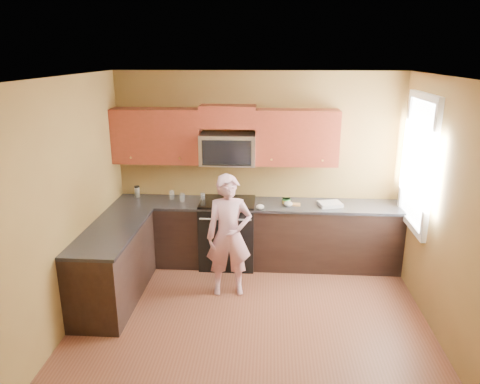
# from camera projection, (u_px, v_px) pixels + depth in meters

# --- Properties ---
(floor) EXTENTS (4.00, 4.00, 0.00)m
(floor) POSITION_uv_depth(u_px,v_px,m) (250.00, 332.00, 4.93)
(floor) COLOR brown
(floor) RESTS_ON ground
(ceiling) EXTENTS (4.00, 4.00, 0.00)m
(ceiling) POSITION_uv_depth(u_px,v_px,m) (252.00, 79.00, 4.13)
(ceiling) COLOR white
(ceiling) RESTS_ON ground
(wall_back) EXTENTS (4.00, 0.00, 4.00)m
(wall_back) POSITION_uv_depth(u_px,v_px,m) (257.00, 168.00, 6.44)
(wall_back) COLOR brown
(wall_back) RESTS_ON ground
(wall_front) EXTENTS (4.00, 0.00, 4.00)m
(wall_front) POSITION_uv_depth(u_px,v_px,m) (236.00, 336.00, 2.63)
(wall_front) COLOR brown
(wall_front) RESTS_ON ground
(wall_left) EXTENTS (0.00, 4.00, 4.00)m
(wall_left) POSITION_uv_depth(u_px,v_px,m) (59.00, 212.00, 4.66)
(wall_left) COLOR brown
(wall_left) RESTS_ON ground
(wall_right) EXTENTS (0.00, 4.00, 4.00)m
(wall_right) POSITION_uv_depth(u_px,v_px,m) (455.00, 221.00, 4.40)
(wall_right) COLOR brown
(wall_right) RESTS_ON ground
(cabinet_back_run) EXTENTS (4.00, 0.60, 0.88)m
(cabinet_back_run) POSITION_uv_depth(u_px,v_px,m) (256.00, 235.00, 6.42)
(cabinet_back_run) COLOR black
(cabinet_back_run) RESTS_ON floor
(cabinet_left_run) EXTENTS (0.60, 1.60, 0.88)m
(cabinet_left_run) POSITION_uv_depth(u_px,v_px,m) (114.00, 266.00, 5.48)
(cabinet_left_run) COLOR black
(cabinet_left_run) RESTS_ON floor
(countertop_back) EXTENTS (4.00, 0.62, 0.04)m
(countertop_back) POSITION_uv_depth(u_px,v_px,m) (256.00, 204.00, 6.27)
(countertop_back) COLOR black
(countertop_back) RESTS_ON cabinet_back_run
(countertop_left) EXTENTS (0.62, 1.60, 0.04)m
(countertop_left) POSITION_uv_depth(u_px,v_px,m) (111.00, 231.00, 5.34)
(countertop_left) COLOR black
(countertop_left) RESTS_ON cabinet_left_run
(stove) EXTENTS (0.76, 0.65, 0.95)m
(stove) POSITION_uv_depth(u_px,v_px,m) (228.00, 232.00, 6.41)
(stove) COLOR black
(stove) RESTS_ON floor
(microwave) EXTENTS (0.76, 0.40, 0.42)m
(microwave) POSITION_uv_depth(u_px,v_px,m) (228.00, 164.00, 6.24)
(microwave) COLOR silver
(microwave) RESTS_ON wall_back
(upper_cab_left) EXTENTS (1.22, 0.33, 0.75)m
(upper_cab_left) POSITION_uv_depth(u_px,v_px,m) (158.00, 162.00, 6.34)
(upper_cab_left) COLOR maroon
(upper_cab_left) RESTS_ON wall_back
(upper_cab_right) EXTENTS (1.12, 0.33, 0.75)m
(upper_cab_right) POSITION_uv_depth(u_px,v_px,m) (296.00, 164.00, 6.21)
(upper_cab_right) COLOR maroon
(upper_cab_right) RESTS_ON wall_back
(upper_cab_over_mw) EXTENTS (0.76, 0.33, 0.30)m
(upper_cab_over_mw) POSITION_uv_depth(u_px,v_px,m) (228.00, 117.00, 6.08)
(upper_cab_over_mw) COLOR maroon
(upper_cab_over_mw) RESTS_ON wall_back
(window) EXTENTS (0.06, 1.06, 1.66)m
(window) POSITION_uv_depth(u_px,v_px,m) (418.00, 163.00, 5.46)
(window) COLOR white
(window) RESTS_ON wall_right
(woman) EXTENTS (0.61, 0.45, 1.54)m
(woman) POSITION_uv_depth(u_px,v_px,m) (229.00, 236.00, 5.53)
(woman) COLOR #CA6585
(woman) RESTS_ON floor
(frying_pan) EXTENTS (0.37, 0.54, 0.06)m
(frying_pan) POSITION_uv_depth(u_px,v_px,m) (229.00, 207.00, 6.02)
(frying_pan) COLOR black
(frying_pan) RESTS_ON stove
(butter_tub) EXTENTS (0.15, 0.15, 0.09)m
(butter_tub) POSITION_uv_depth(u_px,v_px,m) (286.00, 203.00, 6.27)
(butter_tub) COLOR gold
(butter_tub) RESTS_ON countertop_back
(toast_slice) EXTENTS (0.12, 0.12, 0.01)m
(toast_slice) POSITION_uv_depth(u_px,v_px,m) (296.00, 205.00, 6.19)
(toast_slice) COLOR #B27F47
(toast_slice) RESTS_ON countertop_back
(napkin_a) EXTENTS (0.12, 0.13, 0.06)m
(napkin_a) POSITION_uv_depth(u_px,v_px,m) (260.00, 207.00, 6.03)
(napkin_a) COLOR silver
(napkin_a) RESTS_ON countertop_back
(napkin_b) EXTENTS (0.13, 0.14, 0.07)m
(napkin_b) POSITION_uv_depth(u_px,v_px,m) (288.00, 204.00, 6.14)
(napkin_b) COLOR silver
(napkin_b) RESTS_ON countertop_back
(dish_towel) EXTENTS (0.35, 0.31, 0.05)m
(dish_towel) POSITION_uv_depth(u_px,v_px,m) (330.00, 204.00, 6.15)
(dish_towel) COLOR silver
(dish_towel) RESTS_ON countertop_back
(travel_mug) EXTENTS (0.08, 0.08, 0.16)m
(travel_mug) POSITION_uv_depth(u_px,v_px,m) (138.00, 197.00, 6.54)
(travel_mug) COLOR silver
(travel_mug) RESTS_ON countertop_back
(glass_a) EXTENTS (0.09, 0.09, 0.12)m
(glass_a) POSITION_uv_depth(u_px,v_px,m) (172.00, 195.00, 6.43)
(glass_a) COLOR silver
(glass_a) RESTS_ON countertop_back
(glass_b) EXTENTS (0.09, 0.09, 0.12)m
(glass_b) POSITION_uv_depth(u_px,v_px,m) (182.00, 198.00, 6.32)
(glass_b) COLOR silver
(glass_b) RESTS_ON countertop_back
(glass_c) EXTENTS (0.09, 0.09, 0.12)m
(glass_c) POSITION_uv_depth(u_px,v_px,m) (203.00, 197.00, 6.33)
(glass_c) COLOR silver
(glass_c) RESTS_ON countertop_back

